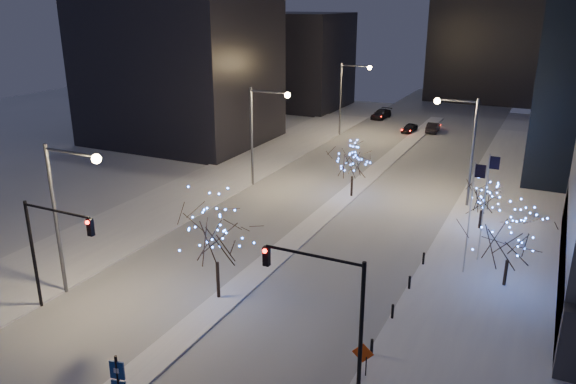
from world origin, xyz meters
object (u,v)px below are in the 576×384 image
Objects in this scene: holiday_tree_plaza_near at (511,236)px; construction_sign at (363,356)px; street_lamp_east at (463,138)px; car_near at (410,128)px; traffic_signal_east at (331,298)px; holiday_tree_median_far at (353,161)px; traffic_signal_west at (49,241)px; street_lamp_w_near at (65,201)px; car_far at (381,114)px; car_mid at (433,127)px; street_lamp_w_far at (348,89)px; holiday_tree_median_near at (216,234)px; holiday_tree_plaza_far at (483,197)px; street_lamp_w_mid at (261,124)px.

construction_sign is (-5.47, -13.15, -2.46)m from holiday_tree_plaza_near.
car_near is (-11.58, 27.90, -5.81)m from street_lamp_east.
traffic_signal_east reaches higher than holiday_tree_median_far.
traffic_signal_west is 28.65m from holiday_tree_plaza_near.
street_lamp_w_near reaches higher than car_far.
car_mid is at bearing 89.12° from construction_sign.
holiday_tree_median_far is (-1.00, -31.76, 2.97)m from car_mid.
street_lamp_w_far is 1.47× the size of holiday_tree_median_near.
construction_sign is (8.80, -57.43, 0.55)m from car_mid.
construction_sign is (0.22, -27.87, -5.20)m from street_lamp_east.
street_lamp_w_near is 58.78m from car_mid.
car_far is at bearing 89.26° from street_lamp_w_near.
street_lamp_w_far reaches higher than holiday_tree_plaza_far.
traffic_signal_west is at bearing -107.82° from holiday_tree_median_far.
car_near is at bearing 82.42° from street_lamp_w_near.
traffic_signal_west is 1.40× the size of car_far.
traffic_signal_east is at bearing -74.30° from car_near.
traffic_signal_east is at bearing -70.01° from car_far.
street_lamp_east is 1.47× the size of holiday_tree_median_near.
street_lamp_w_near is 64.06m from car_far.
street_lamp_east reaches higher than car_mid.
street_lamp_w_mid is (0.00, 25.00, 0.00)m from street_lamp_w_near.
car_mid is 11.46m from car_far.
holiday_tree_median_far is at bearing 85.49° from car_mid.
holiday_tree_plaza_near is at bearing 28.25° from street_lamp_w_near.
holiday_tree_plaza_far reaches higher than construction_sign.
car_mid is 31.91m from holiday_tree_median_far.
street_lamp_east reaches higher than traffic_signal_east.
traffic_signal_west is at bearing -121.69° from street_lamp_east.
car_far is at bearing 104.74° from traffic_signal_east.
car_mid is 2.33× the size of construction_sign.
car_mid is (-7.44, 58.56, -4.06)m from traffic_signal_east.
street_lamp_w_near reaches higher than traffic_signal_east.
street_lamp_w_near is at bearing -110.09° from holiday_tree_median_far.
holiday_tree_median_far reaches higher than construction_sign.
car_mid is 0.80× the size of holiday_tree_median_far.
car_far is (0.82, 13.79, -5.77)m from street_lamp_w_far.
street_lamp_w_far is at bearing 101.50° from construction_sign.
car_far is 1.19× the size of holiday_tree_plaza_far.
holiday_tree_plaza_near is at bearing -25.38° from street_lamp_w_mid.
holiday_tree_plaza_far is at bearing -5.77° from street_lamp_w_mid.
holiday_tree_plaza_near is (24.71, -36.72, -2.79)m from street_lamp_w_far.
holiday_tree_median_near is at bearing -68.47° from street_lamp_w_mid.
construction_sign is at bearing -112.59° from holiday_tree_plaza_near.
street_lamp_w_mid is at bearing 69.52° from car_mid.
street_lamp_w_mid is 31.88m from construction_sign.
car_near is (6.94, 57.90, -4.12)m from traffic_signal_west.
holiday_tree_median_near is (-10.58, -24.39, -1.92)m from street_lamp_east.
street_lamp_east is at bearing 12.92° from holiday_tree_median_far.
traffic_signal_east is at bearing 94.53° from car_mid.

